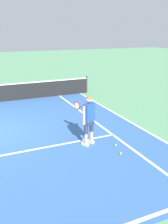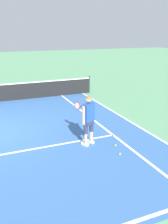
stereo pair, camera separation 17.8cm
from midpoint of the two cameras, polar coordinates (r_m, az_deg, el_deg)
name	(u,v)px [view 1 (the left image)]	position (r m, az deg, el deg)	size (l,w,h in m)	color
line_singles_right	(98,124)	(10.19, 2.89, -2.87)	(0.10, 10.42, 0.01)	white
line_doubles_right	(126,120)	(10.84, 9.41, -1.77)	(0.10, 10.42, 0.01)	white
tennis_player	(88,117)	(8.08, 0.40, -1.18)	(0.57, 1.23, 1.71)	white
tennis_ball_near_feet	(116,145)	(8.36, 6.85, -7.71)	(0.07, 0.07, 0.07)	#CCE02D
tennis_ball_by_baseline	(121,154)	(7.84, 7.93, -9.63)	(0.07, 0.07, 0.07)	#CCE02D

